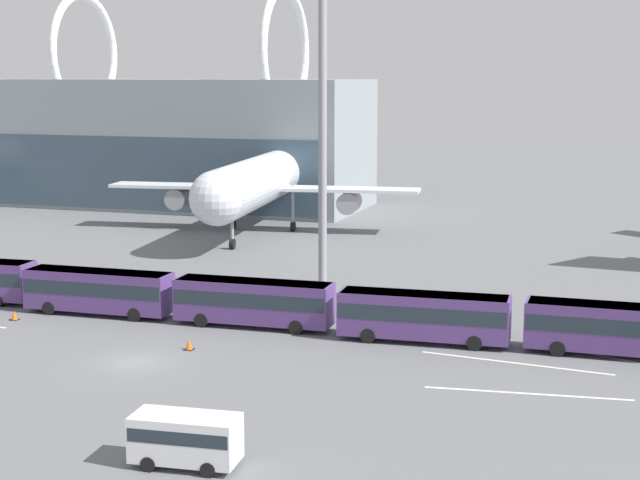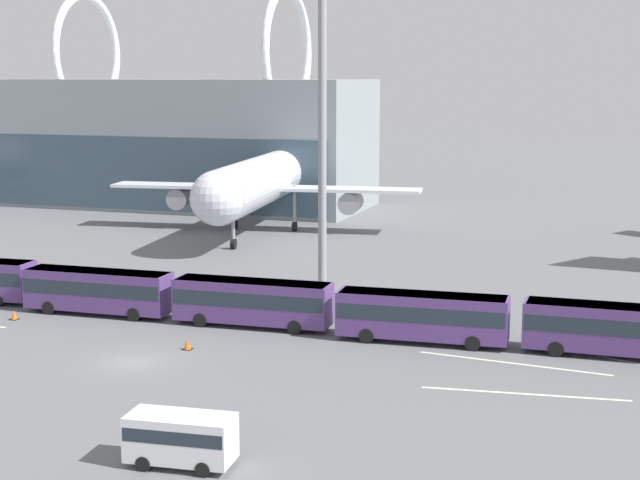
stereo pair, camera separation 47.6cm
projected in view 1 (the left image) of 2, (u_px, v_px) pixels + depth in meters
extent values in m
plane|color=slate|center=(136.00, 362.00, 60.62)|extent=(440.00, 440.00, 0.00)
torus|color=white|center=(85.00, 54.00, 135.76)|extent=(1.10, 16.69, 16.69)
torus|color=white|center=(285.00, 52.00, 126.49)|extent=(1.10, 16.69, 16.69)
cylinder|color=silver|center=(258.00, 181.00, 109.47)|extent=(9.50, 32.31, 5.43)
sphere|color=silver|center=(216.00, 198.00, 94.04)|extent=(5.32, 5.32, 5.32)
cone|color=silver|center=(290.00, 168.00, 124.90)|extent=(6.02, 7.61, 5.16)
cube|color=silver|center=(263.00, 188.00, 111.51)|extent=(35.97, 8.53, 0.35)
cylinder|color=gray|center=(349.00, 202.00, 109.86)|extent=(2.85, 3.79, 2.41)
cylinder|color=gray|center=(179.00, 198.00, 113.64)|extent=(2.85, 3.79, 2.41)
cube|color=#1E4799|center=(288.00, 126.00, 123.26)|extent=(1.21, 6.31, 9.02)
cube|color=silver|center=(288.00, 164.00, 124.05)|extent=(14.41, 5.00, 0.28)
cylinder|color=gray|center=(232.00, 221.00, 99.60)|extent=(0.36, 0.36, 4.78)
cylinder|color=black|center=(232.00, 244.00, 100.00)|extent=(0.59, 1.15, 1.10)
cylinder|color=gray|center=(293.00, 206.00, 111.17)|extent=(0.36, 0.36, 4.78)
cylinder|color=black|center=(293.00, 226.00, 111.56)|extent=(0.59, 1.15, 1.10)
cylinder|color=gray|center=(233.00, 204.00, 112.50)|extent=(0.36, 0.36, 4.78)
cylinder|color=black|center=(233.00, 225.00, 112.90)|extent=(0.59, 1.15, 1.10)
cylinder|color=black|center=(14.00, 294.00, 77.24)|extent=(1.02, 0.37, 1.00)
cube|color=#56387A|center=(98.00, 290.00, 72.41)|extent=(11.38, 2.86, 2.92)
cube|color=#232D38|center=(98.00, 286.00, 72.37)|extent=(11.15, 2.88, 1.02)
cube|color=silver|center=(98.00, 272.00, 72.18)|extent=(11.04, 2.77, 0.12)
cylinder|color=black|center=(149.00, 308.00, 72.73)|extent=(1.01, 0.33, 1.00)
cylinder|color=black|center=(135.00, 315.00, 70.56)|extent=(1.01, 0.33, 1.00)
cylinder|color=black|center=(66.00, 301.00, 74.71)|extent=(1.01, 0.33, 1.00)
cylinder|color=black|center=(49.00, 308.00, 72.54)|extent=(1.01, 0.33, 1.00)
cube|color=#56387A|center=(254.00, 301.00, 68.88)|extent=(11.39, 2.93, 2.92)
cube|color=#232D38|center=(253.00, 297.00, 68.83)|extent=(11.17, 2.95, 1.02)
cube|color=silver|center=(253.00, 282.00, 68.65)|extent=(11.05, 2.85, 0.12)
cylinder|color=black|center=(306.00, 319.00, 69.22)|extent=(1.01, 0.34, 1.00)
cylinder|color=black|center=(296.00, 327.00, 67.04)|extent=(1.01, 0.34, 1.00)
cylinder|color=black|center=(214.00, 313.00, 71.16)|extent=(1.01, 0.34, 1.00)
cylinder|color=black|center=(201.00, 320.00, 68.98)|extent=(1.01, 0.34, 1.00)
cube|color=#56387A|center=(424.00, 315.00, 64.84)|extent=(11.44, 3.18, 2.92)
cube|color=#232D38|center=(424.00, 311.00, 64.79)|extent=(11.21, 3.20, 1.02)
cube|color=silver|center=(424.00, 295.00, 64.60)|extent=(11.09, 3.09, 0.12)
cylinder|color=black|center=(478.00, 334.00, 65.26)|extent=(1.02, 0.36, 1.00)
cylinder|color=black|center=(474.00, 343.00, 63.07)|extent=(1.02, 0.36, 1.00)
cylinder|color=black|center=(375.00, 327.00, 67.05)|extent=(1.02, 0.36, 1.00)
cylinder|color=black|center=(368.00, 336.00, 64.85)|extent=(1.02, 0.36, 1.00)
cube|color=#56387A|center=(617.00, 328.00, 61.59)|extent=(11.34, 2.65, 2.92)
cube|color=#232D38|center=(617.00, 323.00, 61.54)|extent=(11.11, 2.68, 1.02)
cube|color=silver|center=(618.00, 306.00, 61.35)|extent=(11.00, 2.57, 0.12)
cylinder|color=black|center=(560.00, 339.00, 63.94)|extent=(1.00, 0.31, 1.00)
cylinder|color=black|center=(557.00, 349.00, 61.78)|extent=(1.00, 0.31, 1.00)
cube|color=silver|center=(186.00, 438.00, 44.28)|extent=(5.05, 2.57, 2.09)
cube|color=#232D38|center=(185.00, 431.00, 44.22)|extent=(4.90, 2.57, 0.63)
cylinder|color=black|center=(223.00, 453.00, 45.09)|extent=(0.72, 0.28, 0.70)
cylinder|color=black|center=(208.00, 470.00, 43.16)|extent=(0.72, 0.28, 0.70)
cylinder|color=black|center=(165.00, 448.00, 45.73)|extent=(0.72, 0.28, 0.70)
cylinder|color=black|center=(148.00, 464.00, 43.79)|extent=(0.72, 0.28, 0.70)
cylinder|color=gray|center=(323.00, 134.00, 76.84)|extent=(0.67, 0.67, 25.90)
cube|color=silver|center=(515.00, 363.00, 60.43)|extent=(11.95, 1.50, 0.01)
cube|color=silver|center=(528.00, 393.00, 54.62)|extent=(11.43, 1.59, 0.01)
cube|color=black|center=(15.00, 320.00, 71.08)|extent=(0.61, 0.61, 0.02)
cone|color=#EA5914|center=(14.00, 315.00, 71.02)|extent=(0.45, 0.45, 0.68)
cube|color=black|center=(189.00, 349.00, 63.37)|extent=(0.63, 0.63, 0.02)
cone|color=#EA5914|center=(189.00, 344.00, 63.31)|extent=(0.46, 0.46, 0.71)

